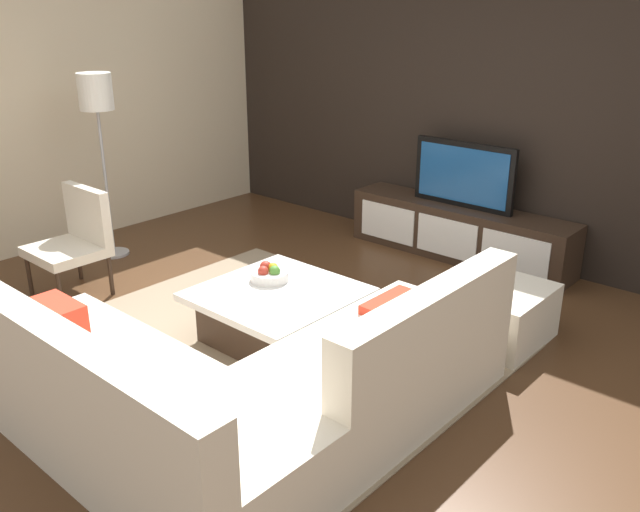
# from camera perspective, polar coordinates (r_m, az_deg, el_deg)

# --- Properties ---
(ground_plane) EXTENTS (14.00, 14.00, 0.00)m
(ground_plane) POSITION_cam_1_polar(r_m,az_deg,el_deg) (4.71, -3.54, -7.92)
(ground_plane) COLOR #4C301C
(feature_wall_back) EXTENTS (6.40, 0.12, 2.80)m
(feature_wall_back) POSITION_cam_1_polar(r_m,az_deg,el_deg) (6.38, 13.98, 12.52)
(feature_wall_back) COLOR black
(feature_wall_back) RESTS_ON ground
(side_wall_left) EXTENTS (0.12, 5.20, 2.80)m
(side_wall_left) POSITION_cam_1_polar(r_m,az_deg,el_deg) (6.93, -22.10, 12.26)
(side_wall_left) COLOR beige
(side_wall_left) RESTS_ON ground
(area_rug) EXTENTS (2.95, 2.55, 0.01)m
(area_rug) POSITION_cam_1_polar(r_m,az_deg,el_deg) (4.77, -4.40, -7.48)
(area_rug) COLOR gray
(area_rug) RESTS_ON ground
(media_console) EXTENTS (2.18, 0.45, 0.50)m
(media_console) POSITION_cam_1_polar(r_m,az_deg,el_deg) (6.38, 11.79, 2.04)
(media_console) COLOR #332319
(media_console) RESTS_ON ground
(television) EXTENTS (1.00, 0.06, 0.60)m
(television) POSITION_cam_1_polar(r_m,az_deg,el_deg) (6.23, 12.16, 6.81)
(television) COLOR black
(television) RESTS_ON media_console
(sectional_couch) EXTENTS (2.30, 2.43, 0.85)m
(sectional_couch) POSITION_cam_1_polar(r_m,az_deg,el_deg) (3.75, -7.16, -11.07)
(sectional_couch) COLOR beige
(sectional_couch) RESTS_ON ground
(coffee_table) EXTENTS (1.02, 1.03, 0.38)m
(coffee_table) POSITION_cam_1_polar(r_m,az_deg,el_deg) (4.74, -3.60, -4.96)
(coffee_table) COLOR #332319
(coffee_table) RESTS_ON ground
(accent_chair_near) EXTENTS (0.58, 0.53, 0.87)m
(accent_chair_near) POSITION_cam_1_polar(r_m,az_deg,el_deg) (5.77, -20.12, 1.65)
(accent_chair_near) COLOR #332319
(accent_chair_near) RESTS_ON ground
(floor_lamp) EXTENTS (0.30, 0.30, 1.69)m
(floor_lamp) POSITION_cam_1_polar(r_m,az_deg,el_deg) (6.35, -18.52, 12.11)
(floor_lamp) COLOR #A5A5AA
(floor_lamp) RESTS_ON ground
(ottoman) EXTENTS (0.70, 0.70, 0.40)m
(ottoman) POSITION_cam_1_polar(r_m,az_deg,el_deg) (4.93, 14.57, -4.61)
(ottoman) COLOR beige
(ottoman) RESTS_ON ground
(fruit_bowl) EXTENTS (0.28, 0.28, 0.13)m
(fruit_bowl) POSITION_cam_1_polar(r_m,az_deg,el_deg) (4.83, -4.34, -1.52)
(fruit_bowl) COLOR silver
(fruit_bowl) RESTS_ON coffee_table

